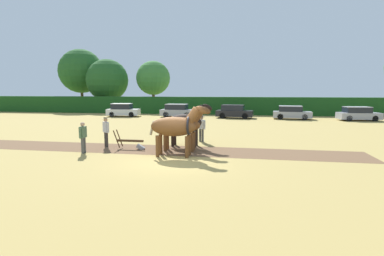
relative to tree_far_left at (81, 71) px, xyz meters
The scene contains 18 objects.
ground_plane 40.62m from the tree_far_left, 54.50° to the right, with size 240.00×240.00×0.00m, color #A88E4C.
plowed_furrow_strip 36.51m from the tree_far_left, 57.95° to the right, with size 27.29×2.65×0.01m, color brown.
hedgerow 24.64m from the tree_far_left, 14.73° to the right, with size 68.32×1.39×2.31m, color #194719.
tree_far_left is the anchor object (origin of this frame).
tree_left 5.67m from the tree_far_left, 15.77° to the right, with size 6.49×6.49×8.01m.
tree_center_left 12.67m from the tree_far_left, ahead, with size 5.19×5.19×7.65m.
draft_horse_lead_left 39.76m from the tree_far_left, 53.82° to the right, with size 2.92×0.99×2.54m.
draft_horse_lead_right 38.70m from the tree_far_left, 52.62° to the right, with size 2.91×0.89×2.43m.
draft_horse_trail_left 37.64m from the tree_far_left, 51.35° to the right, with size 2.72×0.98×2.51m.
plow 37.24m from the tree_far_left, 56.04° to the right, with size 1.74×0.46×1.13m.
farmer_at_plow 35.90m from the tree_far_left, 57.98° to the right, with size 0.50×0.49×1.70m.
farmer_beside_team 36.87m from the tree_far_left, 49.01° to the right, with size 0.55×0.43×1.66m.
farmer_onlooker_left 37.32m from the tree_far_left, 59.95° to the right, with size 0.23×0.65×1.59m.
parked_car_far_left 17.20m from the tree_far_left, 43.39° to the right, with size 4.02×2.21×1.59m.
parked_car_left 22.25m from the tree_far_left, 30.11° to the right, with size 4.25×2.00×1.56m.
parked_car_center_left 28.16m from the tree_far_left, 23.36° to the right, with size 4.32×2.26×1.52m.
parked_car_center 34.07m from the tree_far_left, 19.45° to the right, with size 4.23×2.18×1.48m.
parked_car_center_right 40.49m from the tree_far_left, 16.90° to the right, with size 4.24×2.20×1.47m.
Camera 1 is at (3.26, -13.12, 3.19)m, focal length 28.00 mm.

